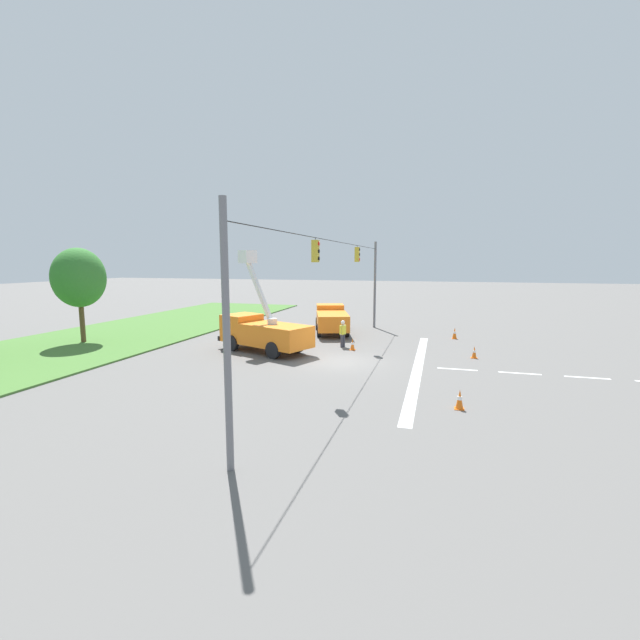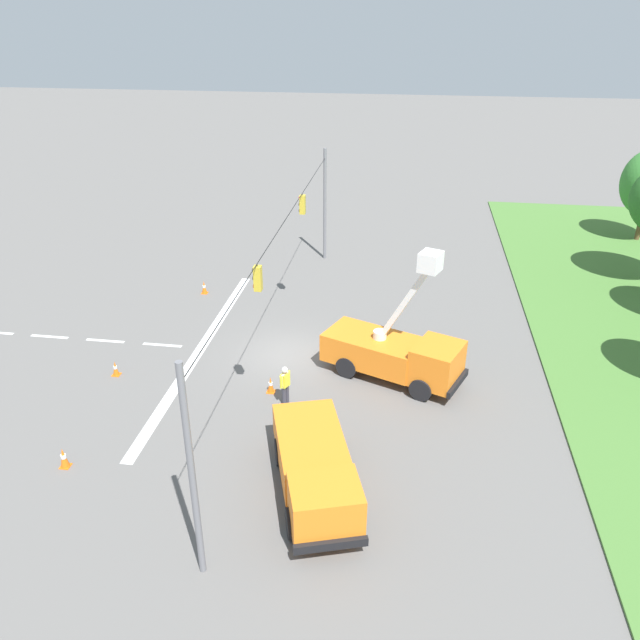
{
  "view_description": "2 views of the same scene",
  "coord_description": "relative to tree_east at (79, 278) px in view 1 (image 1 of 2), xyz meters",
  "views": [
    {
      "loc": [
        -22.84,
        -5.28,
        5.59
      ],
      "look_at": [
        1.42,
        1.54,
        2.12
      ],
      "focal_mm": 24.0,
      "sensor_mm": 36.0,
      "label": 1
    },
    {
      "loc": [
        25.57,
        5.38,
        15.02
      ],
      "look_at": [
        0.53,
        1.68,
        2.24
      ],
      "focal_mm": 35.0,
      "sensor_mm": 36.0,
      "label": 2
    }
  ],
  "objects": [
    {
      "name": "road_worker",
      "position": [
        3.52,
        -17.43,
        -3.47
      ],
      "size": [
        0.6,
        0.39,
        1.77
      ],
      "color": "#383842",
      "rests_on": "ground"
    },
    {
      "name": "utility_truck_bucket_lift",
      "position": [
        0.82,
        -12.95,
        -3.14
      ],
      "size": [
        4.51,
        6.67,
        6.26
      ],
      "color": "orange",
      "rests_on": "ground"
    },
    {
      "name": "tree_east",
      "position": [
        0.0,
        0.0,
        0.0
      ],
      "size": [
        3.54,
        3.24,
        6.49
      ],
      "color": "brown",
      "rests_on": "ground"
    },
    {
      "name": "signal_gantry",
      "position": [
        -0.54,
        -18.16,
        -0.22
      ],
      "size": [
        26.2,
        0.33,
        7.2
      ],
      "color": "slate",
      "rests_on": "ground"
    },
    {
      "name": "ground_plane",
      "position": [
        -0.54,
        -18.16,
        -4.47
      ],
      "size": [
        200.0,
        200.0,
        0.0
      ],
      "primitive_type": "plane",
      "color": "#605E5B"
    },
    {
      "name": "traffic_cone_foreground_left",
      "position": [
        2.78,
        -18.23,
        -4.11
      ],
      "size": [
        0.36,
        0.36,
        0.74
      ],
      "color": "orange",
      "rests_on": "ground"
    },
    {
      "name": "traffic_cone_foreground_right",
      "position": [
        -6.87,
        -24.31,
        -4.09
      ],
      "size": [
        0.36,
        0.36,
        0.77
      ],
      "color": "orange",
      "rests_on": "ground"
    },
    {
      "name": "lane_markings",
      "position": [
        -0.54,
        -23.94,
        -4.47
      ],
      "size": [
        17.6,
        15.25,
        0.01
      ],
      "color": "silver",
      "rests_on": "ground"
    },
    {
      "name": "traffic_cone_mid_right",
      "position": [
        8.69,
        -24.58,
        -4.06
      ],
      "size": [
        0.36,
        0.36,
        0.82
      ],
      "color": "orange",
      "rests_on": "ground"
    },
    {
      "name": "grass_verge",
      "position": [
        -0.54,
        -0.16,
        -4.42
      ],
      "size": [
        56.0,
        12.0,
        0.1
      ],
      "primitive_type": "cube",
      "color": "#477533",
      "rests_on": "ground"
    },
    {
      "name": "utility_truck_support_near",
      "position": [
        8.8,
        -15.33,
        -3.36
      ],
      "size": [
        6.61,
        4.06,
        2.06
      ],
      "color": "orange",
      "rests_on": "ground"
    },
    {
      "name": "traffic_cone_mid_left",
      "position": [
        2.44,
        -25.49,
        -4.13
      ],
      "size": [
        0.36,
        0.36,
        0.71
      ],
      "color": "orange",
      "rests_on": "ground"
    }
  ]
}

